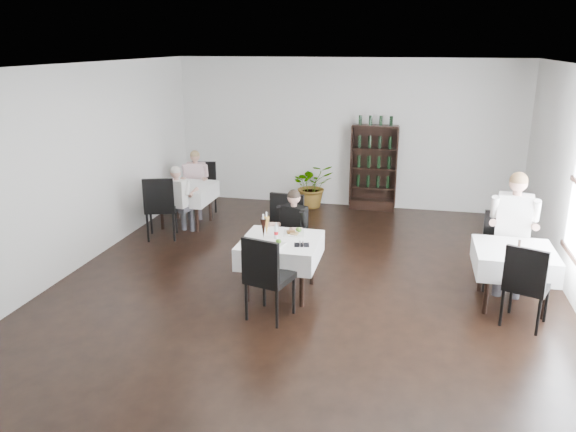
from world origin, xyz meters
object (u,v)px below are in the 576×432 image
object	(u,v)px
wine_shelf	(374,169)
main_table	(281,250)
diner_main	(291,226)
potted_tree	(312,185)

from	to	relation	value
wine_shelf	main_table	bearing A→B (deg)	-101.78
main_table	diner_main	xyz separation A→B (m)	(0.00, 0.67, 0.12)
wine_shelf	diner_main	size ratio (longest dim) A/B	1.37
potted_tree	diner_main	size ratio (longest dim) A/B	0.72
main_table	potted_tree	world-z (taller)	potted_tree
wine_shelf	diner_main	world-z (taller)	wine_shelf
potted_tree	diner_main	distance (m)	3.56
main_table	wine_shelf	bearing A→B (deg)	78.22
diner_main	wine_shelf	bearing A→B (deg)	76.15
main_table	diner_main	distance (m)	0.68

